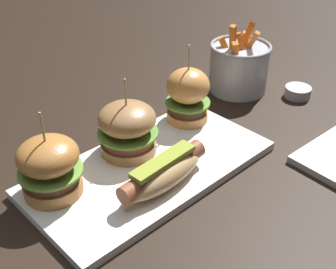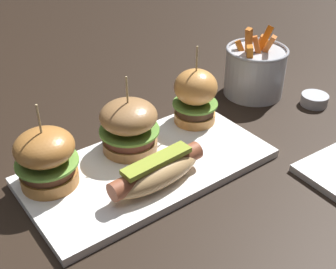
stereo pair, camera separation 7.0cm
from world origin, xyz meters
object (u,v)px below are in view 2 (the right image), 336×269
at_px(slider_right, 195,96).
at_px(fries_bucket, 255,70).
at_px(slider_center, 128,126).
at_px(platter_main, 148,167).
at_px(slider_left, 46,158).
at_px(hot_dog, 157,172).
at_px(sauce_ramekin, 314,99).

relative_size(slider_right, fries_bucket, 0.98).
relative_size(slider_center, fries_bucket, 0.89).
distance_m(platter_main, slider_left, 0.16).
bearing_deg(fries_bucket, hot_dog, -158.17).
xyz_separation_m(platter_main, sauce_ramekin, (0.39, -0.02, 0.00)).
height_order(platter_main, slider_center, slider_center).
bearing_deg(hot_dog, sauce_ramekin, 4.12).
relative_size(slider_center, slider_right, 0.91).
bearing_deg(platter_main, slider_right, 21.89).
bearing_deg(sauce_ramekin, platter_main, 176.90).
height_order(slider_right, sauce_ramekin, slider_right).
xyz_separation_m(hot_dog, slider_right, (0.16, 0.11, 0.03)).
relative_size(slider_right, sauce_ramekin, 2.70).
height_order(hot_dog, fries_bucket, fries_bucket).
distance_m(hot_dog, slider_right, 0.20).
bearing_deg(slider_left, slider_right, 1.82).
bearing_deg(slider_center, platter_main, -88.82).
xyz_separation_m(slider_center, fries_bucket, (0.33, 0.04, -0.01)).
distance_m(slider_center, slider_right, 0.15).
relative_size(hot_dog, slider_center, 1.22).
bearing_deg(slider_right, sauce_ramekin, -17.58).
relative_size(hot_dog, slider_left, 1.20).
bearing_deg(hot_dog, slider_right, 33.83).
relative_size(platter_main, slider_right, 2.70).
height_order(slider_center, sauce_ramekin, slider_center).
height_order(hot_dog, slider_left, slider_left).
distance_m(platter_main, fries_bucket, 0.34).
distance_m(hot_dog, slider_left, 0.16).
relative_size(slider_left, slider_center, 1.02).
bearing_deg(slider_right, platter_main, -158.11).
height_order(hot_dog, slider_center, slider_center).
relative_size(slider_left, sauce_ramekin, 2.49).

